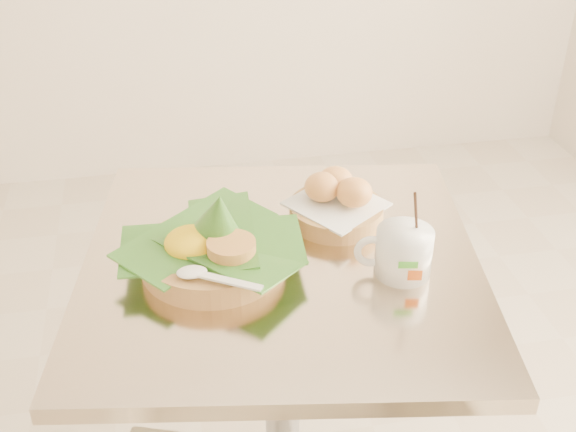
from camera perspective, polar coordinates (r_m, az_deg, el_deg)
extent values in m
cylinder|color=gray|center=(1.53, -0.45, -14.96)|extent=(0.07, 0.07, 0.69)
cube|color=beige|center=(1.29, -0.51, -3.87)|extent=(0.80, 0.80, 0.03)
cylinder|color=tan|center=(1.26, -5.95, -3.15)|extent=(0.25, 0.25, 0.04)
cone|color=#215117|center=(1.23, -5.58, -0.09)|extent=(0.12, 0.14, 0.13)
ellipsoid|color=yellow|center=(1.25, -7.66, -2.16)|extent=(0.09, 0.09, 0.05)
cylinder|color=#CC9347|center=(1.21, -4.50, -2.50)|extent=(0.08, 0.08, 0.02)
cylinder|color=tan|center=(1.38, 3.83, 0.30)|extent=(0.18, 0.18, 0.04)
cube|color=white|center=(1.37, 3.86, 0.97)|extent=(0.21, 0.21, 0.01)
ellipsoid|color=#BE6A2B|center=(1.37, 2.72, 2.31)|extent=(0.07, 0.07, 0.05)
ellipsoid|color=#BE6A2B|center=(1.36, 5.26, 1.87)|extent=(0.07, 0.07, 0.05)
ellipsoid|color=#BE6A2B|center=(1.39, 3.77, 2.78)|extent=(0.07, 0.07, 0.05)
cylinder|color=white|center=(1.24, 9.13, -2.84)|extent=(0.10, 0.10, 0.08)
torus|color=white|center=(1.23, 6.61, -2.79)|extent=(0.06, 0.02, 0.06)
cylinder|color=#4C2E15|center=(1.22, 9.28, -1.37)|extent=(0.09, 0.09, 0.01)
cylinder|color=black|center=(1.21, 10.10, -0.21)|extent=(0.03, 0.04, 0.12)
cube|color=green|center=(1.20, 9.48, -3.85)|extent=(0.03, 0.01, 0.01)
cube|color=orange|center=(1.21, 10.00, -4.65)|extent=(0.02, 0.01, 0.02)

